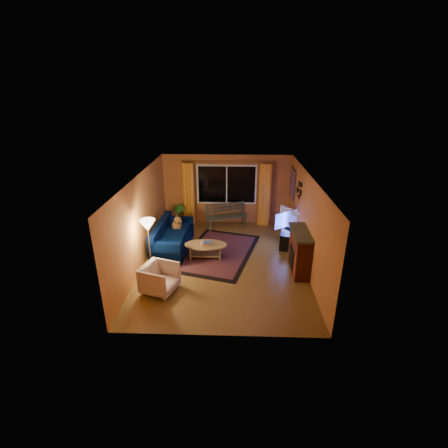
{
  "coord_description": "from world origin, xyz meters",
  "views": [
    {
      "loc": [
        0.3,
        -8.14,
        4.58
      ],
      "look_at": [
        0.0,
        0.3,
        1.05
      ],
      "focal_mm": 26.0,
      "sensor_mm": 36.0,
      "label": 1
    }
  ],
  "objects_px": {
    "coffee_table": "(206,251)",
    "tv_console": "(288,236)",
    "bench": "(227,222)",
    "armchair": "(160,277)",
    "floor_lamp": "(150,247)",
    "sofa": "(173,236)"
  },
  "relations": [
    {
      "from": "bench",
      "to": "armchair",
      "type": "relative_size",
      "value": 1.86
    },
    {
      "from": "bench",
      "to": "sofa",
      "type": "xyz_separation_m",
      "value": [
        -1.59,
        -1.73,
        0.21
      ]
    },
    {
      "from": "coffee_table",
      "to": "tv_console",
      "type": "xyz_separation_m",
      "value": [
        2.52,
        1.06,
        0.03
      ]
    },
    {
      "from": "floor_lamp",
      "to": "tv_console",
      "type": "bearing_deg",
      "value": 26.84
    },
    {
      "from": "tv_console",
      "to": "armchair",
      "type": "bearing_deg",
      "value": -128.27
    },
    {
      "from": "sofa",
      "to": "armchair",
      "type": "xyz_separation_m",
      "value": [
        0.09,
        -2.24,
        -0.04
      ]
    },
    {
      "from": "bench",
      "to": "sofa",
      "type": "bearing_deg",
      "value": -153.76
    },
    {
      "from": "armchair",
      "to": "tv_console",
      "type": "bearing_deg",
      "value": -33.17
    },
    {
      "from": "sofa",
      "to": "floor_lamp",
      "type": "height_order",
      "value": "floor_lamp"
    },
    {
      "from": "bench",
      "to": "tv_console",
      "type": "relative_size",
      "value": 1.19
    },
    {
      "from": "bench",
      "to": "floor_lamp",
      "type": "distance_m",
      "value": 3.74
    },
    {
      "from": "bench",
      "to": "coffee_table",
      "type": "height_order",
      "value": "coffee_table"
    },
    {
      "from": "sofa",
      "to": "armchair",
      "type": "bearing_deg",
      "value": -85.32
    },
    {
      "from": "armchair",
      "to": "floor_lamp",
      "type": "height_order",
      "value": "floor_lamp"
    },
    {
      "from": "armchair",
      "to": "coffee_table",
      "type": "xyz_separation_m",
      "value": [
        0.97,
        1.72,
        -0.17
      ]
    },
    {
      "from": "bench",
      "to": "armchair",
      "type": "xyz_separation_m",
      "value": [
        -1.51,
        -3.97,
        0.17
      ]
    },
    {
      "from": "armchair",
      "to": "tv_console",
      "type": "relative_size",
      "value": 0.64
    },
    {
      "from": "coffee_table",
      "to": "tv_console",
      "type": "distance_m",
      "value": 2.74
    },
    {
      "from": "armchair",
      "to": "coffee_table",
      "type": "height_order",
      "value": "armchair"
    },
    {
      "from": "coffee_table",
      "to": "tv_console",
      "type": "bearing_deg",
      "value": 22.71
    },
    {
      "from": "floor_lamp",
      "to": "tv_console",
      "type": "distance_m",
      "value": 4.4
    },
    {
      "from": "tv_console",
      "to": "sofa",
      "type": "bearing_deg",
      "value": -158.21
    }
  ]
}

